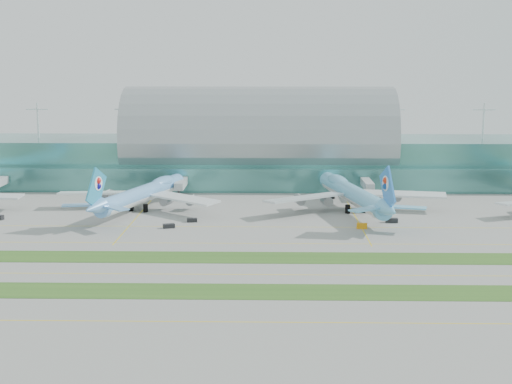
{
  "coord_description": "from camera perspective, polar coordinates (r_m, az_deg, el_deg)",
  "views": [
    {
      "loc": [
        4.82,
        -189.67,
        53.38
      ],
      "look_at": [
        0.0,
        55.0,
        9.0
      ],
      "focal_mm": 50.0,
      "sensor_mm": 36.0,
      "label": 1
    }
  ],
  "objects": [
    {
      "name": "taxiline_b",
      "position": [
        183.66,
        -0.43,
        -6.62
      ],
      "size": [
        420.0,
        0.35,
        0.01
      ],
      "primitive_type": "cube",
      "color": "yellow",
      "rests_on": "ground"
    },
    {
      "name": "ground",
      "position": [
        197.1,
        -0.32,
        -5.44
      ],
      "size": [
        700.0,
        700.0,
        0.0
      ],
      "primitive_type": "plane",
      "color": "gray",
      "rests_on": "ground"
    },
    {
      "name": "airliner_c",
      "position": [
        263.01,
        7.7,
        -0.05
      ],
      "size": [
        67.53,
        77.72,
        21.56
      ],
      "rotation": [
        0.0,
        0.0,
        0.21
      ],
      "color": "#65B7DF",
      "rests_on": "ground"
    },
    {
      "name": "grass_strip_near",
      "position": [
        170.31,
        -0.55,
        -7.97
      ],
      "size": [
        420.0,
        12.0,
        0.08
      ],
      "primitive_type": "cube",
      "color": "#2D591E",
      "rests_on": "ground"
    },
    {
      "name": "terminal",
      "position": [
        320.9,
        0.26,
        3.27
      ],
      "size": [
        340.0,
        69.1,
        36.0
      ],
      "color": "#3D7A75",
      "rests_on": "ground"
    },
    {
      "name": "taxiline_c",
      "position": [
        214.47,
        -0.2,
        -4.13
      ],
      "size": [
        420.0,
        0.35,
        0.01
      ],
      "primitive_type": "cube",
      "color": "yellow",
      "rests_on": "ground"
    },
    {
      "name": "taxiline_d",
      "position": [
        235.84,
        -0.07,
        -2.8
      ],
      "size": [
        420.0,
        0.35,
        0.01
      ],
      "primitive_type": "cube",
      "color": "yellow",
      "rests_on": "ground"
    },
    {
      "name": "gse_d",
      "position": [
        243.76,
        -5.14,
        -2.25
      ],
      "size": [
        3.65,
        2.12,
        1.31
      ],
      "primitive_type": "cube",
      "rotation": [
        0.0,
        0.0,
        0.15
      ],
      "color": "black",
      "rests_on": "ground"
    },
    {
      "name": "gse_f",
      "position": [
        246.39,
        10.81,
        -2.24
      ],
      "size": [
        4.39,
        2.52,
        1.49
      ],
      "primitive_type": "cube",
      "rotation": [
        0.0,
        0.0,
        -0.13
      ],
      "color": "black",
      "rests_on": "ground"
    },
    {
      "name": "airliner_b",
      "position": [
        266.1,
        -9.0,
        -0.05
      ],
      "size": [
        62.15,
        72.09,
        20.33
      ],
      "rotation": [
        0.0,
        0.0,
        -0.3
      ],
      "color": "#69A7E7",
      "rests_on": "ground"
    },
    {
      "name": "taxiline_a",
      "position": [
        151.47,
        -0.78,
        -10.36
      ],
      "size": [
        420.0,
        0.35,
        0.01
      ],
      "primitive_type": "cube",
      "color": "yellow",
      "rests_on": "ground"
    },
    {
      "name": "gse_c",
      "position": [
        235.75,
        -6.98,
        -2.71
      ],
      "size": [
        4.18,
        2.9,
        1.38
      ],
      "primitive_type": "cube",
      "rotation": [
        0.0,
        0.0,
        0.31
      ],
      "color": "black",
      "rests_on": "ground"
    },
    {
      "name": "gse_e",
      "position": [
        235.87,
        8.48,
        -2.7
      ],
      "size": [
        3.65,
        2.24,
        1.75
      ],
      "primitive_type": "cube",
      "rotation": [
        0.0,
        0.0,
        -0.14
      ],
      "color": "orange",
      "rests_on": "ground"
    },
    {
      "name": "grass_strip_far",
      "position": [
        199.01,
        -0.3,
        -5.27
      ],
      "size": [
        420.0,
        12.0,
        0.08
      ],
      "primitive_type": "cube",
      "color": "#2D591E",
      "rests_on": "ground"
    }
  ]
}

